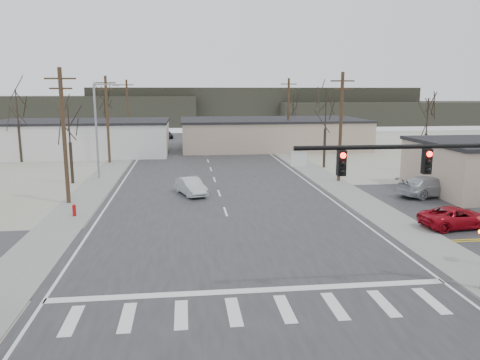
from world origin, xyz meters
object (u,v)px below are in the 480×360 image
Objects in this scene: car_far_b at (168,135)px; car_parked_red at (457,217)px; sedan_crossing at (191,186)px; car_far_a at (243,146)px; car_parked_silver at (430,187)px; traffic_signal_mast at (451,184)px; fire_hydrant at (74,210)px.

car_far_b is 60.51m from car_parked_red.
car_far_a is (7.75, 27.70, -0.01)m from sedan_crossing.
car_parked_silver reaches higher than sedan_crossing.
car_far_b is 0.81× the size of car_parked_red.
car_parked_silver is at bearing 62.89° from traffic_signal_mast.
car_parked_silver reaches higher than car_parked_red.
car_parked_silver is (2.80, 8.40, 0.15)m from car_parked_red.
car_parked_silver is at bearing -27.14° from sedan_crossing.
traffic_signal_mast is 1.90× the size of car_far_a.
car_parked_silver reaches higher than car_far_a.
sedan_crossing is 19.17m from car_parked_silver.
car_far_b is (-13.59, 65.97, -3.99)m from traffic_signal_mast.
traffic_signal_mast reaches higher than sedan_crossing.
fire_hydrant is 27.01m from car_parked_silver.
traffic_signal_mast is 10.29× the size of fire_hydrant.
sedan_crossing is at bearing 48.83° from car_parked_red.
car_far_a is 21.45m from car_far_b.
fire_hydrant is 0.18× the size of car_far_a.
traffic_signal_mast is 22.73m from sedan_crossing.
fire_hydrant is at bearing -106.45° from car_far_b.
sedan_crossing reaches higher than car_far_a.
car_far_b is (-3.38, 46.05, -0.05)m from sedan_crossing.
car_far_b is at bearing 85.02° from fire_hydrant.
traffic_signal_mast reaches higher than car_parked_silver.
fire_hydrant is 0.19× the size of car_parked_red.
traffic_signal_mast is 2.38× the size of car_far_b.
car_parked_silver is (18.97, -2.81, 0.09)m from sedan_crossing.
car_far_a is at bearing 92.95° from traffic_signal_mast.
traffic_signal_mast is 11.28m from car_parked_red.
car_parked_red reaches higher than fire_hydrant.
fire_hydrant is (-18.09, 14.20, -4.22)m from traffic_signal_mast.
traffic_signal_mast is at bearing 139.98° from car_parked_silver.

